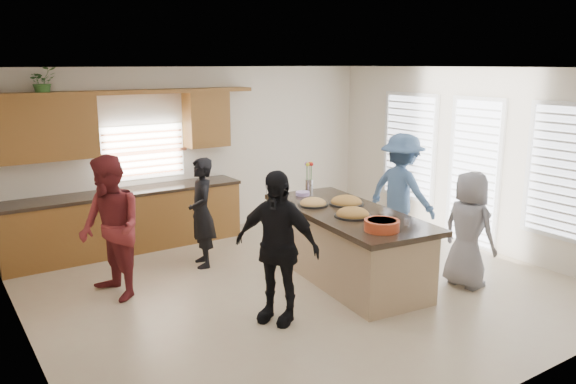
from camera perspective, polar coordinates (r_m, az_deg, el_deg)
floor at (r=7.47m, az=1.38°, el=-9.50°), size 6.50×6.50×0.00m
room_shell at (r=6.97m, az=1.47°, el=5.10°), size 6.52×6.02×2.81m
back_cabinetry at (r=8.96m, az=-16.61°, el=-0.11°), size 4.08×0.66×2.46m
right_wall_glazing at (r=9.19m, az=18.61°, el=2.81°), size 0.06×4.00×2.25m
island at (r=7.61m, az=5.95°, el=-5.52°), size 1.45×2.81×0.95m
platter_front at (r=7.17m, az=6.58°, el=-2.29°), size 0.47×0.47×0.19m
platter_mid at (r=7.79m, az=5.94°, el=-1.06°), size 0.48×0.48×0.19m
platter_back at (r=7.69m, az=2.57°, el=-1.19°), size 0.40×0.40×0.16m
salad_bowl at (r=6.62m, az=9.51°, el=-3.30°), size 0.41×0.41×0.13m
clear_cup at (r=6.88m, az=11.98°, el=-3.03°), size 0.07×0.07×0.09m
plate_stack at (r=8.28m, az=1.50°, el=-0.15°), size 0.21×0.21×0.05m
flower_vase at (r=8.51m, az=2.17°, el=1.68°), size 0.14×0.14×0.45m
potted_plant at (r=8.61m, az=-23.66°, el=10.23°), size 0.42×0.39×0.41m
woman_left_back at (r=8.05m, az=-8.75°, el=-2.10°), size 0.50×0.65×1.57m
woman_left_mid at (r=7.16m, az=-17.57°, el=-3.54°), size 0.81×0.97×1.79m
woman_left_front at (r=6.24m, az=-1.18°, el=-5.59°), size 0.89×1.09×1.73m
woman_right_back at (r=8.89m, az=11.45°, el=0.03°), size 0.84×1.26×1.81m
woman_right_front at (r=7.60m, az=17.88°, el=-3.65°), size 0.52×0.77×1.53m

